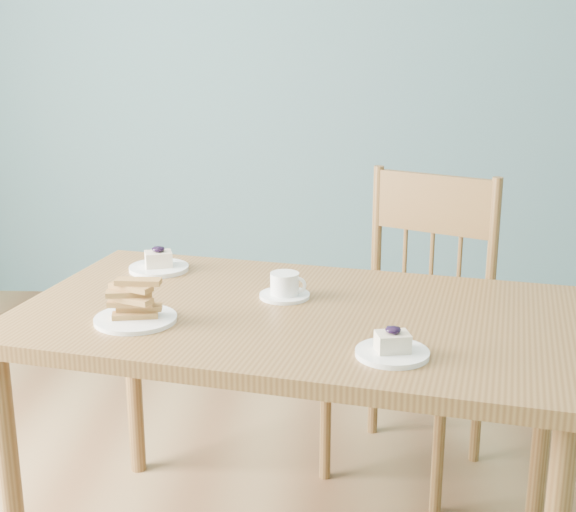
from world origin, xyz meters
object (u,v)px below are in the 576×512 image
Objects in this scene: coffee_cup at (285,287)px; biscotti_plate at (135,307)px; cheesecake_plate_near at (392,348)px; cheesecake_plate_far at (159,264)px; dining_table at (296,338)px; dining_chair at (412,324)px.

biscotti_plate reaches higher than coffee_cup.
cheesecake_plate_near is at bearing -40.62° from coffee_cup.
biscotti_plate reaches higher than cheesecake_plate_far.
dining_table is at bearing -38.41° from cheesecake_plate_far.
biscotti_plate is (-0.60, 0.18, 0.02)m from cheesecake_plate_near.
coffee_cup is (-0.39, -0.45, 0.27)m from dining_chair.
cheesecake_plate_far reaches higher than cheesecake_plate_near.
cheesecake_plate_far is at bearing -134.82° from dining_chair.
cheesecake_plate_near is (0.22, -0.27, 0.09)m from dining_table.
dining_table is 1.56× the size of dining_chair.
biscotti_plate is at bearing -135.32° from coffee_cup.
dining_chair is 0.84m from cheesecake_plate_far.
dining_chair is 6.09× the size of cheesecake_plate_near.
dining_chair is at bearing 65.21° from coffee_cup.
dining_chair is 1.01m from biscotti_plate.
dining_chair is 0.87m from cheesecake_plate_near.
dining_chair is at bearing 70.20° from dining_table.
cheesecake_plate_far is at bearing 165.24° from coffee_cup.
cheesecake_plate_near is 0.86m from cheesecake_plate_far.
biscotti_plate is (0.03, -0.41, 0.02)m from cheesecake_plate_far.
dining_table is at bearing 128.55° from cheesecake_plate_near.
cheesecake_plate_far is at bearing 136.37° from cheesecake_plate_near.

